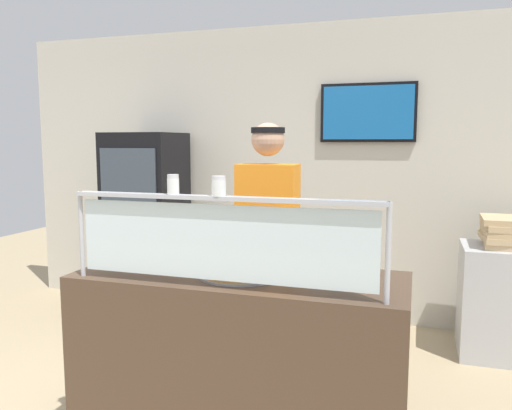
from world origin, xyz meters
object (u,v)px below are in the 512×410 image
(worker_figure, at_px, (268,241))
(pizza_tray, at_px, (241,272))
(drink_fridge, at_px, (147,225))
(pizza_server, at_px, (249,270))
(pepper_flake_shaker, at_px, (219,187))
(parmesan_shaker, at_px, (173,186))

(worker_figure, bearing_deg, pizza_tray, -86.11)
(pizza_tray, height_order, drink_fridge, drink_fridge)
(pizza_server, distance_m, pepper_flake_shaker, 0.51)
(pizza_tray, bearing_deg, drink_fridge, 131.52)
(worker_figure, relative_size, drink_fridge, 1.02)
(pepper_flake_shaker, height_order, worker_figure, worker_figure)
(pizza_tray, distance_m, worker_figure, 0.66)
(parmesan_shaker, distance_m, drink_fridge, 2.49)
(pepper_flake_shaker, bearing_deg, pizza_tray, 86.35)
(pepper_flake_shaker, relative_size, worker_figure, 0.05)
(parmesan_shaker, distance_m, worker_figure, 1.03)
(parmesan_shaker, bearing_deg, pizza_tray, 45.92)
(worker_figure, bearing_deg, pepper_flake_shaker, -88.24)
(parmesan_shaker, xyz_separation_m, drink_fridge, (-1.32, 2.03, -0.57))
(pizza_tray, bearing_deg, worker_figure, 93.89)
(pepper_flake_shaker, bearing_deg, pizza_server, 74.37)
(pizza_tray, bearing_deg, pizza_server, -21.82)
(pepper_flake_shaker, xyz_separation_m, drink_fridge, (-1.55, 2.03, -0.57))
(pizza_tray, xyz_separation_m, pizza_server, (0.05, -0.02, 0.02))
(pizza_tray, relative_size, worker_figure, 0.26)
(pizza_server, distance_m, drink_fridge, 2.42)
(pepper_flake_shaker, distance_m, drink_fridge, 2.62)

